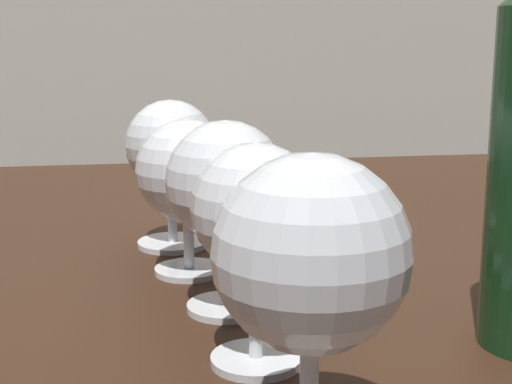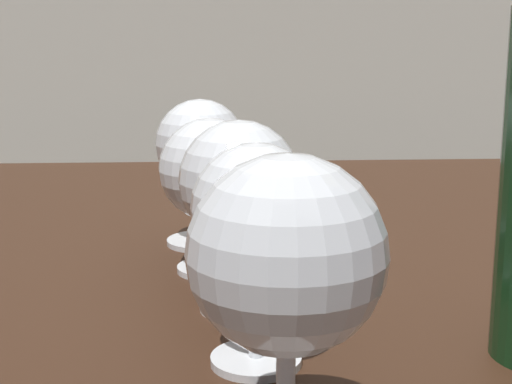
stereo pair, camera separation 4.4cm
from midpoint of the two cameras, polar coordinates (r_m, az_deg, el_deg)
The scene contains 6 objects.
dining_table at distance 0.76m, azimuth 7.29°, elevation -9.98°, with size 1.53×0.97×0.77m.
wine_glass_amber at distance 0.34m, azimuth 6.09°, elevation -5.25°, with size 0.09×0.09×0.15m.
wine_glass_pinot at distance 0.44m, azimuth 2.84°, elevation -1.71°, with size 0.08×0.08×0.14m.
wine_glass_empty at distance 0.53m, azimuth 1.08°, elevation 0.56°, with size 0.09×0.09×0.14m.
wine_glass_merlot at distance 0.62m, azimuth -1.48°, elevation 1.49°, with size 0.09×0.09×0.13m.
wine_glass_rose at distance 0.71m, azimuth -2.46°, elevation 3.43°, with size 0.08×0.08×0.14m.
Camera 2 is at (-0.11, -0.69, 0.97)m, focal length 52.83 mm.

